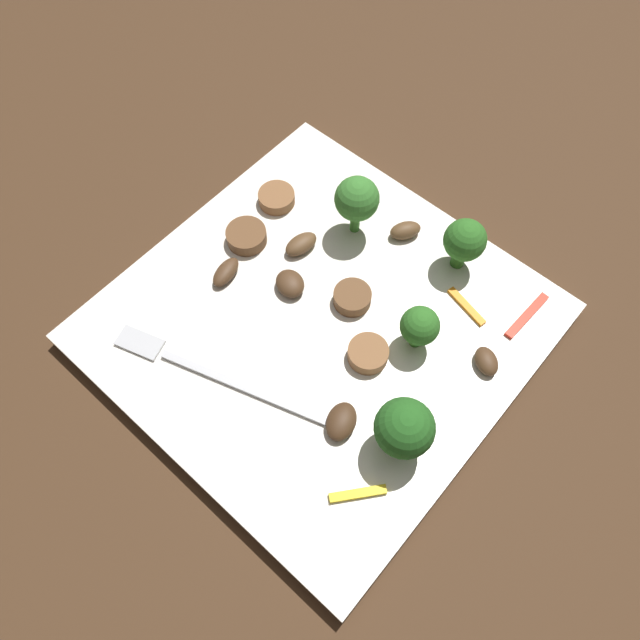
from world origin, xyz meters
TOP-DOWN VIEW (x-y plane):
  - ground_plane at (0.00, 0.00)m, footprint 1.40×1.40m
  - plate at (0.00, 0.00)m, footprint 0.30×0.30m
  - fork at (0.03, 0.09)m, footprint 0.17×0.07m
  - broccoli_floret_0 at (-0.07, -0.03)m, footprint 0.03×0.03m
  - broccoli_floret_1 at (-0.11, 0.04)m, footprint 0.04×0.04m
  - broccoli_floret_2 at (0.04, -0.08)m, footprint 0.04×0.04m
  - broccoli_floret_3 at (-0.05, -0.11)m, footprint 0.03×0.03m
  - sausage_slice_0 at (-0.05, 0.00)m, footprint 0.04×0.04m
  - sausage_slice_1 at (-0.01, -0.03)m, footprint 0.04×0.04m
  - sausage_slice_2 at (0.10, -0.06)m, footprint 0.04×0.04m
  - sausage_slice_3 at (0.10, -0.02)m, footprint 0.05×0.05m
  - mushroom_0 at (0.04, -0.01)m, footprint 0.03×0.03m
  - mushroom_1 at (-0.12, -0.05)m, footprint 0.03×0.03m
  - mushroom_2 at (-0.07, 0.05)m, footprint 0.03×0.03m
  - mushroom_3 at (0.06, -0.04)m, footprint 0.02×0.03m
  - mushroom_4 at (0.08, 0.02)m, footprint 0.02×0.03m
  - mushroom_5 at (-0.00, -0.11)m, footprint 0.03×0.03m
  - pepper_strip_0 at (-0.11, 0.08)m, footprint 0.03×0.03m
  - pepper_strip_1 at (-0.12, -0.11)m, footprint 0.01×0.05m
  - pepper_strip_2 at (-0.08, -0.08)m, footprint 0.04×0.01m

SIDE VIEW (x-z plane):
  - ground_plane at x=0.00m, z-range 0.00..0.00m
  - plate at x=0.00m, z-range 0.00..0.02m
  - pepper_strip_2 at x=-0.08m, z-range 0.02..0.02m
  - pepper_strip_1 at x=-0.12m, z-range 0.02..0.02m
  - fork at x=0.03m, z-range 0.02..0.02m
  - pepper_strip_0 at x=-0.11m, z-range 0.02..0.02m
  - mushroom_4 at x=0.08m, z-range 0.02..0.03m
  - sausage_slice_2 at x=0.10m, z-range 0.02..0.03m
  - mushroom_1 at x=-0.12m, z-range 0.02..0.03m
  - sausage_slice_0 at x=-0.05m, z-range 0.02..0.03m
  - sausage_slice_1 at x=-0.01m, z-range 0.02..0.03m
  - sausage_slice_3 at x=0.10m, z-range 0.02..0.03m
  - mushroom_3 at x=0.06m, z-range 0.02..0.03m
  - mushroom_2 at x=-0.07m, z-range 0.02..0.03m
  - mushroom_0 at x=0.04m, z-range 0.02..0.03m
  - mushroom_5 at x=0.00m, z-range 0.02..0.03m
  - broccoli_floret_0 at x=-0.07m, z-range 0.02..0.06m
  - broccoli_floret_3 at x=-0.05m, z-range 0.02..0.07m
  - broccoli_floret_1 at x=-0.11m, z-range 0.02..0.08m
  - broccoli_floret_2 at x=0.04m, z-range 0.03..0.08m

